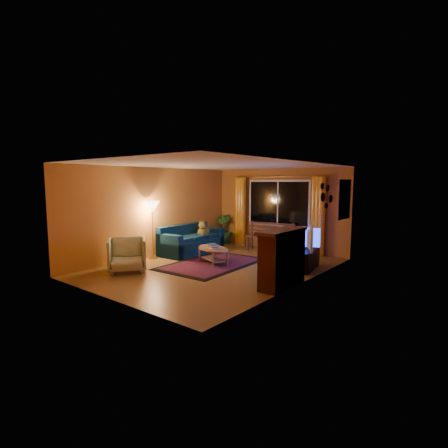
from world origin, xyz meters
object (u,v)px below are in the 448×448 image
Objects in this scene: bench at (269,244)px; coffee_table at (213,256)px; armchair at (127,253)px; floor_lamp at (153,230)px; sofa at (192,239)px; tv_console at (306,259)px.

bench is 2.30m from coffee_table.
armchair is at bearing -120.17° from coffee_table.
floor_lamp reaches higher than bench.
sofa is 1.31m from floor_lamp.
floor_lamp is (-0.60, 1.29, 0.36)m from armchair.
sofa is 2.52m from armchair.
tv_console is (3.19, 2.83, -0.20)m from armchair.
sofa is at bearing -145.10° from bench.
floor_lamp is (-1.97, -2.85, 0.57)m from bench.
coffee_table is (1.08, 1.85, -0.23)m from armchair.
tv_console is (1.82, -1.30, 0.02)m from bench.
armchair is 0.76× the size of tv_console.
coffee_table is at bearing 18.55° from floor_lamp.
bench is 1.28× the size of tv_console.
floor_lamp is at bearing -105.89° from sofa.
armchair is 2.15m from coffee_table.
bench is at bearing 82.65° from coffee_table.
tv_console is (2.12, 0.98, 0.03)m from coffee_table.
sofa is 2.36× the size of armchair.
floor_lamp is at bearing -161.45° from coffee_table.
armchair reaches higher than sofa.
floor_lamp is 1.38× the size of tv_console.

